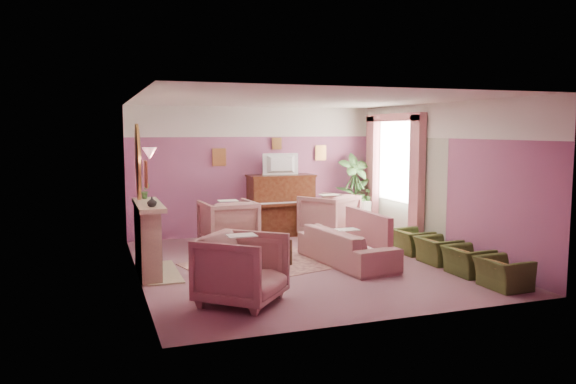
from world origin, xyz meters
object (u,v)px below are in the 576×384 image
object	(u,v)px
piano	(281,206)
coffee_table	(259,253)
sofa	(347,240)
olive_chair_b	(468,256)
olive_chair_c	(438,246)
floral_armchair_left	(228,221)
side_table	(361,216)
olive_chair_d	(412,238)
floral_armchair_right	(329,213)
olive_chair_a	(503,268)
television	(282,162)
floral_armchair_front	(242,265)

from	to	relation	value
piano	coffee_table	world-z (taller)	piano
piano	sofa	size ratio (longest dim) A/B	0.67
olive_chair_b	olive_chair_c	size ratio (longest dim) A/B	1.00
floral_armchair_left	side_table	xyz separation A→B (m)	(3.28, 0.72, -0.17)
piano	olive_chair_d	xyz separation A→B (m)	(1.72, -2.57, -0.35)
piano	olive_chair_b	size ratio (longest dim) A/B	2.02
floral_armchair_left	floral_armchair_right	xyz separation A→B (m)	(2.27, 0.26, 0.00)
sofa	olive_chair_a	bearing A→B (deg)	-54.78
floral_armchair_left	olive_chair_c	bearing A→B (deg)	-39.31
floral_armchair_left	olive_chair_a	xyz separation A→B (m)	(3.11, -4.18, -0.22)
olive_chair_d	side_table	distance (m)	2.45
coffee_table	floral_armchair_left	distance (m)	1.72
piano	television	xyz separation A→B (m)	(0.00, -0.05, 0.95)
coffee_table	olive_chair_c	distance (m)	3.09
olive_chair_d	olive_chair_b	bearing A→B (deg)	-90.00
television	olive_chair_b	distance (m)	4.69
sofa	side_table	xyz separation A→B (m)	(1.67, 2.77, -0.07)
coffee_table	floral_armchair_right	world-z (taller)	floral_armchair_right
coffee_table	floral_armchair_right	xyz separation A→B (m)	(2.13, 1.95, 0.29)
coffee_table	sofa	distance (m)	1.52
floral_armchair_right	floral_armchair_front	distance (m)	4.86
sofa	olive_chair_c	bearing A→B (deg)	-18.09
television	floral_armchair_right	xyz separation A→B (m)	(0.88, -0.54, -1.08)
television	olive_chair_a	bearing A→B (deg)	-70.96
floral_armchair_right	olive_chair_d	size ratio (longest dim) A/B	1.49
piano	sofa	world-z (taller)	piano
olive_chair_a	floral_armchair_left	bearing A→B (deg)	126.60
television	olive_chair_c	distance (m)	3.98
floral_armchair_left	olive_chair_b	bearing A→B (deg)	-47.27
olive_chair_a	olive_chair_b	bearing A→B (deg)	90.00
television	piano	bearing A→B (deg)	90.00
piano	floral_armchair_left	world-z (taller)	piano
side_table	piano	bearing A→B (deg)	175.98
olive_chair_a	olive_chair_d	world-z (taller)	same
floral_armchair_front	coffee_table	bearing A→B (deg)	67.20
sofa	side_table	world-z (taller)	sofa
coffee_table	olive_chair_d	size ratio (longest dim) A/B	1.44
floral_armchair_left	floral_armchair_right	distance (m)	2.29
coffee_table	floral_armchair_left	bearing A→B (deg)	94.69
television	olive_chair_a	size ratio (longest dim) A/B	1.15
coffee_table	floral_armchair_front	world-z (taller)	floral_armchair_front
olive_chair_a	side_table	distance (m)	4.90
piano	side_table	size ratio (longest dim) A/B	2.00
olive_chair_b	floral_armchair_front	bearing A→B (deg)	-176.27
olive_chair_d	sofa	bearing A→B (deg)	-167.68
coffee_table	olive_chair_d	distance (m)	2.97
coffee_table	olive_chair_d	world-z (taller)	olive_chair_d
coffee_table	sofa	world-z (taller)	sofa
floral_armchair_left	floral_armchair_right	world-z (taller)	same
sofa	floral_armchair_front	distance (m)	2.75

